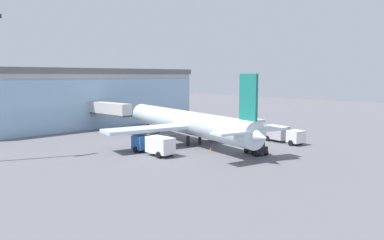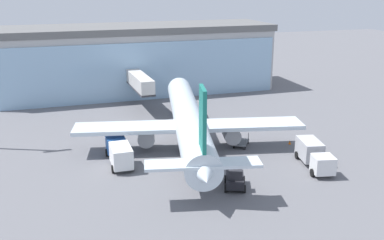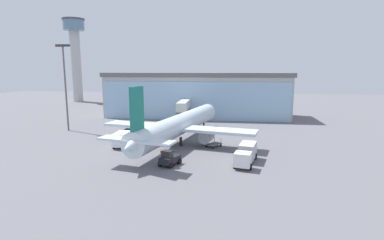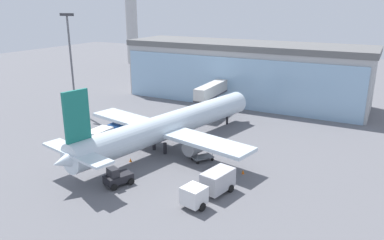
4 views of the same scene
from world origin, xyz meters
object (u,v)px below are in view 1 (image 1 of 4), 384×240
(baggage_cart, at_px, (223,137))
(safety_cone_nose, at_px, (211,149))
(jet_bridge, at_px, (105,109))
(catering_truck, at_px, (154,144))
(fuel_truck, at_px, (283,134))
(airplane, at_px, (187,123))
(pushback_tug, at_px, (257,148))
(safety_cone_wingtip, at_px, (251,135))

(baggage_cart, distance_m, safety_cone_nose, 9.74)
(safety_cone_nose, bearing_deg, jet_bridge, 91.50)
(catering_truck, height_order, fuel_truck, same)
(catering_truck, height_order, baggage_cart, catering_truck)
(safety_cone_nose, bearing_deg, baggage_cart, 31.02)
(fuel_truck, bearing_deg, baggage_cart, -136.72)
(fuel_truck, bearing_deg, airplane, -120.24)
(jet_bridge, bearing_deg, safety_cone_nose, 179.28)
(fuel_truck, relative_size, pushback_tug, 2.09)
(airplane, relative_size, baggage_cart, 11.69)
(fuel_truck, distance_m, baggage_cart, 10.07)
(airplane, height_order, baggage_cart, airplane)
(jet_bridge, xyz_separation_m, airplane, (2.57, -21.00, -1.00))
(baggage_cart, xyz_separation_m, safety_cone_nose, (-8.34, -5.01, -0.23))
(catering_truck, relative_size, baggage_cart, 2.27)
(fuel_truck, bearing_deg, safety_cone_nose, -93.06)
(jet_bridge, xyz_separation_m, baggage_cart, (9.07, -22.96, -3.90))
(baggage_cart, relative_size, pushback_tug, 0.89)
(safety_cone_nose, distance_m, safety_cone_wingtip, 15.17)
(catering_truck, height_order, pushback_tug, catering_truck)
(catering_truck, bearing_deg, airplane, -71.74)
(baggage_cart, bearing_deg, safety_cone_wingtip, -67.03)
(jet_bridge, distance_m, pushback_tug, 34.47)
(baggage_cart, bearing_deg, safety_cone_nose, 155.10)
(safety_cone_nose, relative_size, safety_cone_wingtip, 1.00)
(jet_bridge, xyz_separation_m, fuel_truck, (14.39, -31.46, -2.94))
(airplane, relative_size, safety_cone_nose, 68.33)
(catering_truck, relative_size, safety_cone_nose, 13.30)
(fuel_truck, height_order, safety_cone_nose, fuel_truck)
(catering_truck, bearing_deg, pushback_tug, -134.10)
(fuel_truck, relative_size, safety_cone_nose, 13.80)
(pushback_tug, bearing_deg, catering_truck, 67.30)
(fuel_truck, bearing_deg, catering_truck, -97.71)
(airplane, height_order, catering_truck, airplane)
(airplane, xyz_separation_m, catering_truck, (-9.39, -3.17, -1.94))
(jet_bridge, bearing_deg, airplane, -175.25)
(airplane, xyz_separation_m, baggage_cart, (6.51, -1.96, -2.90))
(airplane, distance_m, safety_cone_wingtip, 13.62)
(pushback_tug, bearing_deg, baggage_cart, -5.22)
(catering_truck, bearing_deg, safety_cone_wingtip, -90.48)
(airplane, bearing_deg, fuel_truck, -119.71)
(catering_truck, relative_size, pushback_tug, 2.01)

